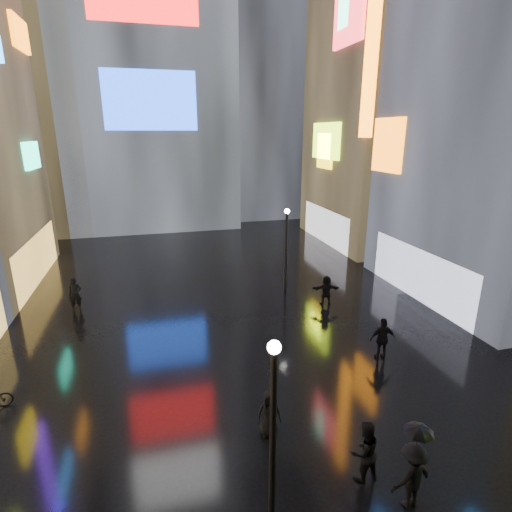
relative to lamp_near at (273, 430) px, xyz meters
name	(u,v)px	position (x,y,z in m)	size (l,w,h in m)	color
ground	(221,298)	(1.31, 14.48, -2.94)	(140.00, 140.00, 0.00)	black
building_right_far	(389,73)	(17.29, 24.47, 11.03)	(10.28, 12.00, 28.00)	black
tower_main	(142,7)	(-1.69, 38.45, 18.06)	(16.00, 14.20, 42.00)	black
tower_flank_right	(256,61)	(10.31, 40.48, 14.06)	(12.00, 12.00, 34.00)	black
tower_flank_left	(25,91)	(-12.69, 36.48, 10.06)	(10.00, 10.00, 26.00)	black
lamp_near	(273,430)	(0.00, 0.00, 0.00)	(0.30, 0.30, 5.20)	black
lamp_far	(286,247)	(5.18, 14.19, 0.00)	(0.30, 0.30, 5.20)	black
pedestrian_1	(364,451)	(2.91, 0.80, -2.02)	(0.89, 0.70, 1.84)	black
pedestrian_2	(412,476)	(3.67, -0.25, -2.01)	(1.20, 0.69, 1.86)	black
pedestrian_3	(383,339)	(6.83, 6.23, -2.00)	(1.10, 0.46, 1.88)	black
pedestrian_4	(269,414)	(0.85, 3.11, -2.15)	(0.78, 0.51, 1.59)	black
pedestrian_5	(326,290)	(6.88, 12.09, -2.09)	(1.58, 0.50, 1.70)	black
pedestrian_6	(75,295)	(-6.64, 14.77, -2.00)	(0.69, 0.45, 1.89)	black
umbrella_1	(418,436)	(3.67, -0.25, -0.77)	(0.73, 0.73, 0.64)	black
umbrella_2	(269,379)	(0.85, 3.11, -0.87)	(1.05, 1.07, 0.96)	black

